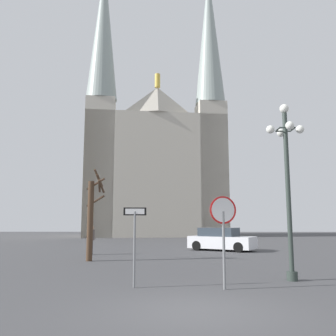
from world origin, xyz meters
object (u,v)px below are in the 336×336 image
Objects in this scene: one_way_arrow_sign at (135,236)px; parked_car_near_white at (221,240)px; bare_tree at (91,215)px; pedestrian_walking at (92,237)px; cathedral at (154,157)px; street_lamp at (287,173)px; stop_sign at (223,223)px.

one_way_arrow_sign is 0.51× the size of parked_car_near_white.
pedestrian_walking is at bearing 101.83° from bare_tree.
pedestrian_walking is (-8.02, -3.18, 0.30)m from parked_car_near_white.
street_lamp is (6.68, -36.47, -7.00)m from cathedral.
street_lamp is at bearing -86.43° from parked_car_near_white.
stop_sign is 1.14× the size of one_way_arrow_sign.
parked_car_near_white is at bearing 42.32° from bare_tree.
stop_sign is at bearing -96.72° from parked_car_near_white.
cathedral reaches higher than stop_sign.
parked_car_near_white is at bearing 93.57° from street_lamp.
stop_sign is 12.67m from pedestrian_walking.
cathedral is 6.22× the size of street_lamp.
street_lamp is 13.07m from pedestrian_walking.
street_lamp reaches higher than pedestrian_walking.
parked_car_near_white is (1.66, 14.10, -1.18)m from stop_sign.
pedestrian_walking is at bearing 109.15° from one_way_arrow_sign.
bare_tree is (-5.63, 7.46, 0.34)m from stop_sign.
pedestrian_walking is (-6.36, 10.92, -0.88)m from stop_sign.
street_lamp is (2.44, 1.60, 1.68)m from stop_sign.
stop_sign is at bearing -52.93° from bare_tree.
pedestrian_walking is (-3.71, 10.70, -0.49)m from one_way_arrow_sign.
cathedral is 39.28m from stop_sign.
one_way_arrow_sign is 11.33m from pedestrian_walking.
parked_car_near_white is (7.29, 6.64, -1.52)m from bare_tree.
parked_car_near_white is 2.77× the size of pedestrian_walking.
one_way_arrow_sign is (1.59, -37.85, -9.07)m from cathedral.
bare_tree reaches higher than one_way_arrow_sign.
stop_sign is at bearing -146.78° from street_lamp.
one_way_arrow_sign is at bearing -87.59° from cathedral.
parked_car_near_white is (4.31, 13.87, -0.79)m from one_way_arrow_sign.
one_way_arrow_sign is 14.55m from parked_car_near_white.
bare_tree is at bearing -92.61° from cathedral.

